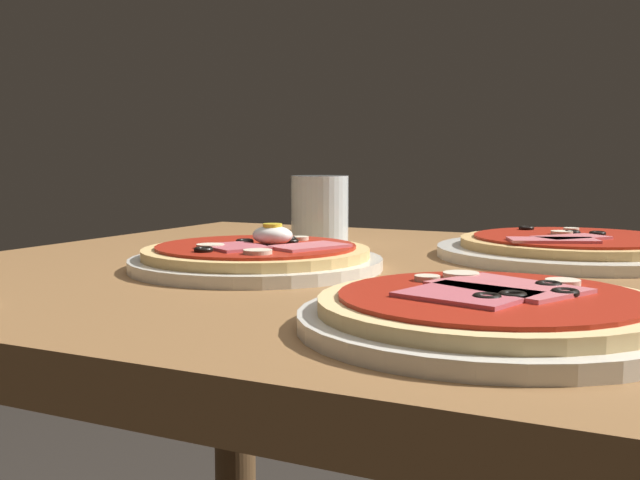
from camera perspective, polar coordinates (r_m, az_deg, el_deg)
dining_table at (r=0.84m, az=6.42°, el=-11.08°), size 1.01×0.82×0.75m
pizza_foreground at (r=0.81m, az=-4.61°, el=-1.25°), size 0.26×0.26×0.05m
pizza_across_left at (r=0.95m, az=17.94°, el=-0.54°), size 0.31×0.31×0.03m
pizza_across_right at (r=0.54m, az=12.32°, el=-5.18°), size 0.26×0.26×0.03m
water_glass_near at (r=1.05m, az=-0.02°, el=1.89°), size 0.08×0.08×0.09m
salt_shaker at (r=1.23m, az=-0.89°, el=2.24°), size 0.03×0.03×0.07m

